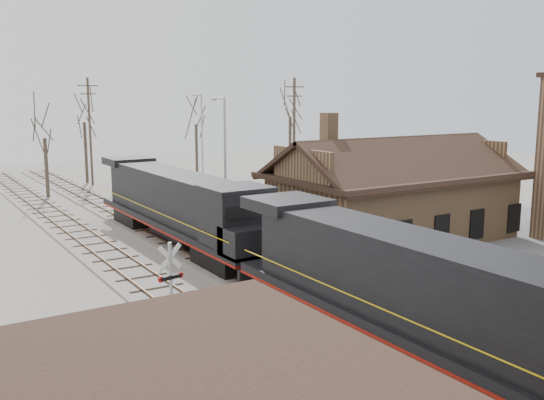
{
  "coord_description": "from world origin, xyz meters",
  "views": [
    {
      "loc": [
        -14.27,
        -15.57,
        8.89
      ],
      "look_at": [
        1.15,
        9.0,
        3.89
      ],
      "focal_mm": 40.0,
      "sensor_mm": 36.0,
      "label": 1
    }
  ],
  "objects": [
    {
      "name": "utility_pole_c",
      "position": [
        16.25,
        29.34,
        5.47
      ],
      "size": [
        2.0,
        0.24,
        10.48
      ],
      "color": "#382D23",
      "rests_on": "ground"
    },
    {
      "name": "tree_d",
      "position": [
        13.06,
        43.05,
        6.91
      ],
      "size": [
        3.96,
        3.96,
        9.71
      ],
      "color": "#382D23",
      "rests_on": "ground"
    },
    {
      "name": "streetlight_c",
      "position": [
        10.36,
        36.16,
        5.09
      ],
      "size": [
        0.25,
        2.04,
        9.1
      ],
      "color": "#A5A8AD",
      "rests_on": "ground"
    },
    {
      "name": "tree_e",
      "position": [
        21.07,
        37.18,
        7.85
      ],
      "size": [
        4.5,
        4.5,
        11.03
      ],
      "color": "#382D23",
      "rests_on": "ground"
    },
    {
      "name": "crossbuck_far",
      "position": [
        -6.17,
        4.26,
        1.76
      ],
      "size": [
        1.06,
        0.29,
        3.71
      ],
      "rotation": [
        0.0,
        0.0,
        3.32
      ],
      "color": "#A5A8AD",
      "rests_on": "ground"
    },
    {
      "name": "track_siding",
      "position": [
        -4.5,
        15.0,
        0.07
      ],
      "size": [
        3.4,
        90.0,
        0.24
      ],
      "color": "#9F9A90",
      "rests_on": "ground"
    },
    {
      "name": "road",
      "position": [
        0.0,
        0.0,
        0.01
      ],
      "size": [
        60.0,
        9.0,
        0.03
      ],
      "primitive_type": "cube",
      "color": "slate",
      "rests_on": "ground"
    },
    {
      "name": "ground",
      "position": [
        0.0,
        0.0,
        0.0
      ],
      "size": [
        140.0,
        140.0,
        0.0
      ],
      "primitive_type": "plane",
      "color": "#9F9A90",
      "rests_on": "ground"
    },
    {
      "name": "streetlight_b",
      "position": [
        5.41,
        22.12,
        4.94
      ],
      "size": [
        0.25,
        2.04,
        8.81
      ],
      "color": "#A5A8AD",
      "rests_on": "ground"
    },
    {
      "name": "locomotive_trailing",
      "position": [
        0.0,
        17.35,
        2.38
      ],
      "size": [
        3.04,
        20.39,
        4.28
      ],
      "color": "black",
      "rests_on": "ground"
    },
    {
      "name": "depot",
      "position": [
        11.99,
        12.0,
        2.41
      ],
      "size": [
        15.2,
        9.31,
        7.9
      ],
      "color": "#93704C",
      "rests_on": "ground"
    },
    {
      "name": "utility_pole_b",
      "position": [
        2.55,
        45.39,
        5.58
      ],
      "size": [
        2.0,
        0.24,
        10.69
      ],
      "color": "#382D23",
      "rests_on": "ground"
    },
    {
      "name": "tree_c",
      "position": [
        2.54,
        47.28,
        7.26
      ],
      "size": [
        4.16,
        4.16,
        10.2
      ],
      "color": "#382D23",
      "rests_on": "ground"
    },
    {
      "name": "track_main",
      "position": [
        0.0,
        15.0,
        0.07
      ],
      "size": [
        3.4,
        90.0,
        0.24
      ],
      "color": "#9F9A90",
      "rests_on": "ground"
    },
    {
      "name": "tree_b",
      "position": [
        -3.08,
        39.22,
        6.15
      ],
      "size": [
        3.53,
        3.53,
        8.65
      ],
      "color": "#382D23",
      "rests_on": "ground"
    },
    {
      "name": "locomotive_lead",
      "position": [
        0.0,
        -3.31,
        2.38
      ],
      "size": [
        3.04,
        20.39,
        4.53
      ],
      "color": "black",
      "rests_on": "ground"
    }
  ]
}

